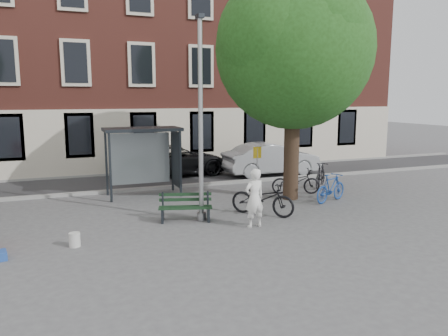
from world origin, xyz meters
TOP-DOWN VIEW (x-y plane):
  - ground at (0.00, 0.00)m, footprint 90.00×90.00m
  - road at (0.00, 7.00)m, footprint 40.00×4.00m
  - curb_near at (0.00, 5.00)m, footprint 40.00×0.25m
  - curb_far at (0.00, 9.00)m, footprint 40.00×0.25m
  - building_row at (0.00, 13.00)m, footprint 30.00×8.00m
  - lamppost at (0.00, 0.00)m, footprint 0.28×0.35m
  - tree_right at (4.01, 1.38)m, footprint 5.76×5.60m
  - bus_shelter at (-0.61, 4.11)m, footprint 2.85×1.45m
  - painter at (1.20, -1.27)m, footprint 0.69×0.51m
  - bench at (-0.48, 0.08)m, footprint 1.70×0.94m
  - bike_a at (4.62, 2.17)m, footprint 2.00×1.27m
  - bike_b at (5.12, 0.56)m, footprint 1.78×1.10m
  - bike_c at (2.00, -0.19)m, footprint 1.99×2.07m
  - bike_d at (6.31, 3.00)m, footprint 1.54×1.53m
  - car_dark at (1.31, 8.00)m, footprint 5.47×2.83m
  - car_silver at (5.71, 6.37)m, footprint 4.75×1.66m
  - bucket_b at (-3.77, -1.16)m, footprint 0.36×0.36m
  - notice_sign at (3.00, 2.31)m, footprint 0.33×0.04m

SIDE VIEW (x-z plane):
  - ground at x=0.00m, z-range 0.00..0.00m
  - road at x=0.00m, z-range 0.00..0.01m
  - curb_near at x=0.00m, z-range 0.00..0.12m
  - curb_far at x=0.00m, z-range 0.00..0.12m
  - bucket_b at x=-3.77m, z-range 0.00..0.36m
  - bench at x=-0.48m, z-range -0.03..0.80m
  - bike_a at x=4.62m, z-range 0.00..0.99m
  - bike_d at x=6.31m, z-range 0.00..1.02m
  - bike_b at x=5.12m, z-range 0.00..1.04m
  - bike_c at x=2.00m, z-range 0.00..1.12m
  - car_dark at x=1.31m, z-range 0.00..1.47m
  - car_silver at x=5.71m, z-range 0.00..1.57m
  - painter at x=1.20m, z-range 0.00..1.73m
  - notice_sign at x=3.00m, z-range 0.43..2.34m
  - bus_shelter at x=-0.61m, z-range 0.61..3.23m
  - lamppost at x=0.00m, z-range -0.27..5.84m
  - tree_right at x=4.01m, z-range 1.52..9.72m
  - building_row at x=0.00m, z-range 0.00..14.00m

